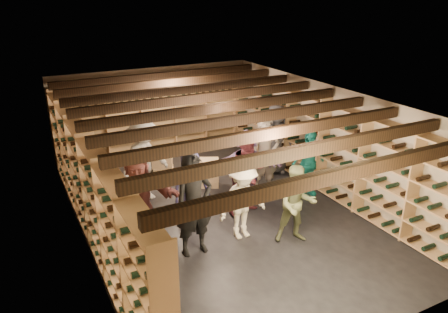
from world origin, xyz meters
TOP-DOWN VIEW (x-y plane):
  - ground at (0.00, 0.00)m, footprint 8.00×8.00m
  - walls at (0.00, 0.00)m, footprint 5.52×8.02m
  - ceiling at (0.00, 0.00)m, footprint 5.50×8.00m
  - ceiling_joists at (0.00, 0.00)m, footprint 5.40×7.12m
  - wine_rack_left at (-2.57, 0.00)m, footprint 0.32×7.50m
  - wine_rack_right at (2.57, 0.00)m, footprint 0.32×7.50m
  - wine_rack_back at (0.00, 3.83)m, footprint 4.70×0.30m
  - crate_stack_left at (0.31, 1.30)m, footprint 0.59×0.51m
  - crate_stack_right at (-0.37, 2.51)m, footprint 0.59×0.50m
  - crate_loose at (1.44, 2.06)m, footprint 0.58×0.48m
  - person_1 at (-1.08, -1.07)m, footprint 0.69×0.46m
  - person_2 at (0.71, -1.58)m, footprint 0.88×0.79m
  - person_3 at (-0.09, -1.01)m, footprint 0.97×0.58m
  - person_4 at (2.06, -0.15)m, footprint 0.93×0.44m
  - person_5 at (-1.76, -0.10)m, footprint 1.59×0.94m
  - person_6 at (-0.68, 0.01)m, footprint 0.74×0.49m
  - person_7 at (1.27, 0.38)m, footprint 0.75×0.58m
  - person_8 at (0.49, -0.23)m, footprint 0.99×0.85m
  - person_9 at (-1.20, 1.30)m, footprint 1.37×1.08m
  - person_11 at (0.74, 0.26)m, footprint 1.57×0.98m
  - person_12 at (2.18, 1.30)m, footprint 0.98×0.77m

SIDE VIEW (x-z plane):
  - ground at x=0.00m, z-range 0.00..0.00m
  - crate_loose at x=1.44m, z-range 0.00..0.17m
  - crate_stack_right at x=-0.37m, z-range 0.00..0.51m
  - crate_stack_left at x=0.31m, z-range 0.00..0.68m
  - person_3 at x=-0.09m, z-range 0.00..1.48m
  - person_2 at x=0.71m, z-range 0.00..1.50m
  - person_6 at x=-0.68m, z-range 0.00..1.51m
  - person_4 at x=2.06m, z-range 0.00..1.54m
  - person_11 at x=0.74m, z-range 0.00..1.62m
  - person_5 at x=-1.76m, z-range 0.00..1.63m
  - person_8 at x=0.49m, z-range 0.00..1.75m
  - person_12 at x=2.18m, z-range 0.00..1.76m
  - person_7 at x=1.27m, z-range 0.00..1.82m
  - person_1 at x=-1.08m, z-range 0.00..1.86m
  - person_9 at x=-1.20m, z-range 0.00..1.86m
  - wine_rack_back at x=0.00m, z-range 0.00..2.15m
  - wine_rack_left at x=-2.57m, z-range 0.00..2.15m
  - wine_rack_right at x=2.57m, z-range 0.00..2.15m
  - walls at x=0.00m, z-range 0.00..2.40m
  - ceiling_joists at x=0.00m, z-range 2.17..2.35m
  - ceiling at x=0.00m, z-range 2.40..2.40m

